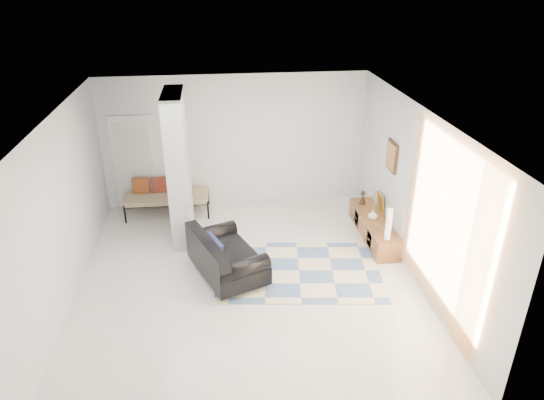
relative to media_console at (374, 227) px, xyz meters
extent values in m
plane|color=beige|center=(-2.52, -1.12, -0.20)|extent=(6.00, 6.00, 0.00)
plane|color=white|center=(-2.52, -1.12, 2.60)|extent=(6.00, 6.00, 0.00)
plane|color=silver|center=(-2.52, 1.88, 1.20)|extent=(6.00, 0.00, 6.00)
plane|color=silver|center=(-2.52, -4.12, 1.20)|extent=(6.00, 0.00, 6.00)
plane|color=silver|center=(-5.27, -1.12, 1.20)|extent=(0.00, 6.00, 6.00)
plane|color=silver|center=(0.23, -1.12, 1.20)|extent=(0.00, 6.00, 6.00)
cube|color=#A7ACAE|center=(-3.62, 0.48, 1.20)|extent=(0.35, 1.20, 2.80)
cube|color=white|center=(-4.62, 1.84, 0.82)|extent=(0.85, 0.06, 2.04)
plane|color=#F89941|center=(0.15, -2.27, 1.25)|extent=(0.00, 2.55, 2.55)
cube|color=#3C2410|center=(0.20, 0.00, 1.45)|extent=(0.04, 0.45, 0.55)
cube|color=brown|center=(0.00, 0.00, 0.00)|extent=(0.45, 1.89, 0.40)
cube|color=#3C2410|center=(-0.22, -0.42, 0.00)|extent=(0.02, 0.25, 0.28)
cube|color=#3C2410|center=(-0.22, 0.42, 0.00)|extent=(0.02, 0.25, 0.28)
cube|color=gold|center=(0.18, 0.26, 0.40)|extent=(0.09, 0.32, 0.40)
cube|color=silver|center=(-0.10, -0.42, 0.26)|extent=(0.04, 0.10, 0.12)
cylinder|color=silver|center=(-2.92, -1.63, -0.15)|extent=(0.05, 0.05, 0.10)
cylinder|color=silver|center=(-3.39, -0.47, -0.15)|extent=(0.05, 0.05, 0.10)
cylinder|color=silver|center=(-2.28, -1.37, -0.15)|extent=(0.05, 0.05, 0.10)
cylinder|color=silver|center=(-2.75, -0.21, -0.15)|extent=(0.05, 0.05, 0.10)
cube|color=black|center=(-2.83, -0.92, 0.05)|extent=(1.39, 1.72, 0.30)
cube|color=black|center=(-3.16, -1.05, 0.38)|extent=(0.74, 1.46, 0.36)
cylinder|color=black|center=(-2.60, -1.50, 0.28)|extent=(0.89, 0.58, 0.28)
cylinder|color=black|center=(-3.07, -0.34, 0.28)|extent=(0.89, 0.58, 0.28)
cube|color=black|center=(-3.05, -1.00, 0.40)|extent=(0.33, 0.56, 0.31)
cylinder|color=black|center=(-4.82, 1.15, 0.00)|extent=(0.04, 0.04, 0.40)
cylinder|color=black|center=(-3.15, 1.13, 0.00)|extent=(0.04, 0.04, 0.40)
cylinder|color=black|center=(-4.82, 1.84, 0.00)|extent=(0.04, 0.04, 0.40)
cylinder|color=black|center=(-3.14, 1.81, 0.00)|extent=(0.04, 0.04, 0.40)
cube|color=beige|center=(-3.98, 1.48, 0.18)|extent=(1.70, 0.73, 0.12)
cube|color=#92401A|center=(-4.52, 1.64, 0.40)|extent=(0.34, 0.17, 0.33)
cube|color=maroon|center=(-4.13, 1.63, 0.40)|extent=(0.34, 0.17, 0.33)
cube|color=#92401A|center=(-3.74, 1.63, 0.40)|extent=(0.34, 0.17, 0.33)
cube|color=beige|center=(-1.62, -0.98, -0.20)|extent=(2.96, 2.16, 0.01)
cylinder|color=white|center=(-0.02, -0.76, 0.48)|extent=(0.11, 0.11, 0.58)
imported|color=silver|center=(-0.05, -0.02, 0.29)|extent=(0.18, 0.18, 0.19)
camera|label=1|loc=(-2.92, -7.82, 4.52)|focal=32.00mm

